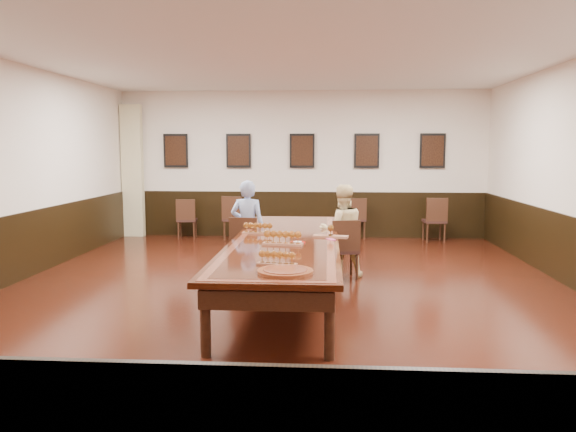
# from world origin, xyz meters

# --- Properties ---
(floor) EXTENTS (8.00, 10.00, 0.02)m
(floor) POSITION_xyz_m (0.00, 0.00, -0.01)
(floor) COLOR black
(floor) RESTS_ON ground
(ceiling) EXTENTS (8.00, 10.00, 0.02)m
(ceiling) POSITION_xyz_m (0.00, 0.00, 3.21)
(ceiling) COLOR white
(ceiling) RESTS_ON floor
(wall_back) EXTENTS (8.00, 0.02, 3.20)m
(wall_back) POSITION_xyz_m (0.00, 5.01, 1.60)
(wall_back) COLOR beige
(wall_back) RESTS_ON floor
(wall_front) EXTENTS (8.00, 0.02, 3.20)m
(wall_front) POSITION_xyz_m (0.00, -5.01, 1.60)
(wall_front) COLOR beige
(wall_front) RESTS_ON floor
(chair_man) EXTENTS (0.47, 0.51, 0.92)m
(chair_man) POSITION_xyz_m (-0.69, 1.13, 0.46)
(chair_man) COLOR black
(chair_man) RESTS_ON floor
(chair_woman) EXTENTS (0.51, 0.54, 0.90)m
(chair_woman) POSITION_xyz_m (0.80, 1.03, 0.45)
(chair_woman) COLOR black
(chair_woman) RESTS_ON floor
(spare_chair_a) EXTENTS (0.45, 0.49, 0.87)m
(spare_chair_a) POSITION_xyz_m (-2.49, 4.58, 0.43)
(spare_chair_a) COLOR black
(spare_chair_a) RESTS_ON floor
(spare_chair_b) EXTENTS (0.54, 0.57, 0.95)m
(spare_chair_b) POSITION_xyz_m (-1.41, 4.46, 0.47)
(spare_chair_b) COLOR black
(spare_chair_b) RESTS_ON floor
(spare_chair_c) EXTENTS (0.44, 0.48, 0.89)m
(spare_chair_c) POSITION_xyz_m (1.18, 4.83, 0.45)
(spare_chair_c) COLOR black
(spare_chair_c) RESTS_ON floor
(spare_chair_d) EXTENTS (0.47, 0.51, 0.94)m
(spare_chair_d) POSITION_xyz_m (2.80, 4.49, 0.47)
(spare_chair_d) COLOR black
(spare_chair_d) RESTS_ON floor
(person_man) EXTENTS (0.57, 0.40, 1.46)m
(person_man) POSITION_xyz_m (-0.68, 1.23, 0.73)
(person_man) COLOR #4765B3
(person_man) RESTS_ON floor
(person_woman) EXTENTS (0.80, 0.68, 1.41)m
(person_woman) POSITION_xyz_m (0.78, 1.12, 0.70)
(person_woman) COLOR #F7DA9A
(person_woman) RESTS_ON floor
(pink_phone) EXTENTS (0.14, 0.17, 0.01)m
(pink_phone) POSITION_xyz_m (0.60, -0.01, 0.76)
(pink_phone) COLOR #EF4F96
(pink_phone) RESTS_ON conference_table
(curtain) EXTENTS (0.45, 0.18, 2.90)m
(curtain) POSITION_xyz_m (-3.75, 4.82, 1.45)
(curtain) COLOR beige
(curtain) RESTS_ON floor
(wainscoting) EXTENTS (8.00, 10.00, 1.00)m
(wainscoting) POSITION_xyz_m (0.00, 0.00, 0.50)
(wainscoting) COLOR black
(wainscoting) RESTS_ON floor
(conference_table) EXTENTS (1.40, 5.00, 0.76)m
(conference_table) POSITION_xyz_m (0.00, 0.00, 0.61)
(conference_table) COLOR black
(conference_table) RESTS_ON floor
(posters) EXTENTS (6.14, 0.04, 0.74)m
(posters) POSITION_xyz_m (0.00, 4.94, 1.90)
(posters) COLOR black
(posters) RESTS_ON wall_back
(flight_a) EXTENTS (0.45, 0.18, 0.16)m
(flight_a) POSITION_xyz_m (-0.42, 0.41, 0.83)
(flight_a) COLOR brown
(flight_a) RESTS_ON conference_table
(flight_b) EXTENTS (0.49, 0.23, 0.18)m
(flight_b) POSITION_xyz_m (0.60, 0.16, 0.83)
(flight_b) COLOR brown
(flight_b) RESTS_ON conference_table
(flight_c) EXTENTS (0.52, 0.22, 0.19)m
(flight_c) POSITION_xyz_m (0.00, -0.50, 0.84)
(flight_c) COLOR brown
(flight_c) RESTS_ON conference_table
(flight_d) EXTENTS (0.43, 0.21, 0.15)m
(flight_d) POSITION_xyz_m (0.04, -1.70, 0.82)
(flight_d) COLOR brown
(flight_d) RESTS_ON conference_table
(red_plate_grp) EXTENTS (0.20, 0.20, 0.03)m
(red_plate_grp) POSITION_xyz_m (0.18, -0.33, 0.76)
(red_plate_grp) COLOR #B3120B
(red_plate_grp) RESTS_ON conference_table
(carved_platter) EXTENTS (0.55, 0.55, 0.04)m
(carved_platter) POSITION_xyz_m (0.15, -2.06, 0.77)
(carved_platter) COLOR #602713
(carved_platter) RESTS_ON conference_table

